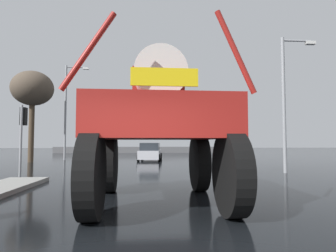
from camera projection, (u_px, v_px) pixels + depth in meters
ground_plane at (147, 163)px, 21.48m from camera, size 120.00×120.00×0.00m
oversize_sprayer at (158, 126)px, 7.60m from camera, size 4.06×5.26×4.36m
sedan_ahead at (150, 152)px, 24.63m from camera, size 2.17×4.24×1.52m
traffic_signal_near_left at (23, 124)px, 13.43m from camera, size 0.24×0.54×3.31m
traffic_signal_near_right at (239, 127)px, 14.11m from camera, size 0.24×0.54×3.22m
streetlight_near_right at (286, 96)px, 14.89m from camera, size 1.86×0.24×7.07m
streetlight_far_left at (67, 107)px, 25.49m from camera, size 2.08×0.24×8.46m
bare_tree_left at (32, 89)px, 22.82m from camera, size 3.24×3.24×7.25m
roadside_barrier at (148, 150)px, 42.49m from camera, size 27.61×0.24×0.90m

